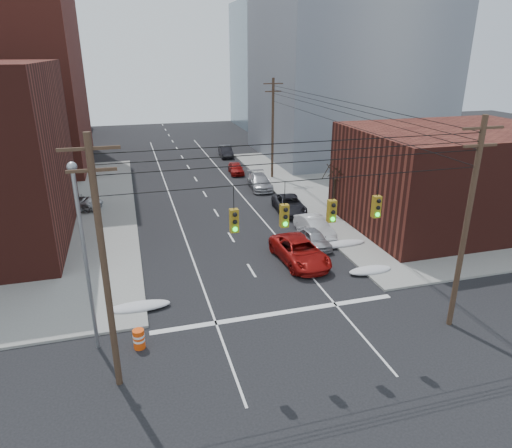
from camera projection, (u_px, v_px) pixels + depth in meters
ground at (326, 392)px, 19.53m from camera, size 160.00×160.00×0.00m
sidewalk_ne at (450, 181)px, 50.69m from camera, size 40.00×40.00×0.15m
building_brick_far at (7, 99)px, 77.23m from camera, size 22.00×18.00×12.00m
building_office at (347, 60)px, 60.26m from camera, size 22.00×20.00×25.00m
building_glass at (293, 66)px, 84.67m from camera, size 20.00×18.00×22.00m
building_storefront at (451, 178)px, 37.10m from camera, size 16.00×12.00×8.00m
utility_pole_left at (104, 265)px, 17.99m from camera, size 2.20×0.28×11.00m
utility_pole_right at (467, 223)px, 22.35m from camera, size 2.20×0.28×11.00m
utility_pole_far at (273, 127)px, 50.20m from camera, size 2.20×0.28×11.00m
traffic_signals at (308, 212)px, 19.67m from camera, size 17.00×0.42×2.02m
street_light at (83, 244)px, 20.52m from camera, size 0.44×0.44×9.32m
bare_tree at (334, 192)px, 39.13m from camera, size 2.09×2.20×4.93m
snow_nw at (139, 307)px, 25.65m from camera, size 3.50×1.08×0.42m
snow_ne at (370, 270)px, 29.89m from camera, size 3.00×1.08×0.42m
snow_east_far at (340, 244)px, 33.93m from camera, size 4.00×1.08×0.42m
red_pickup at (300, 251)px, 31.24m from camera, size 3.02×5.94×1.61m
parked_car_a at (314, 238)px, 33.84m from camera, size 1.81×3.89×1.29m
parked_car_b at (315, 227)px, 35.77m from camera, size 1.97×4.69×1.51m
parked_car_c at (289, 204)px, 41.07m from camera, size 2.96×5.43×1.44m
parked_car_d at (260, 182)px, 48.07m from camera, size 2.55×5.34×1.50m
parked_car_e at (236, 168)px, 53.90m from camera, size 1.89×4.01×1.33m
parked_car_f at (226, 151)px, 62.60m from camera, size 1.88×4.59×1.48m
lot_car_a at (32, 214)px, 38.38m from camera, size 4.22×1.53×1.38m
lot_car_b at (75, 202)px, 41.24m from camera, size 5.35×3.43×1.37m
construction_barrel at (139, 339)px, 22.26m from camera, size 0.59×0.59×1.01m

